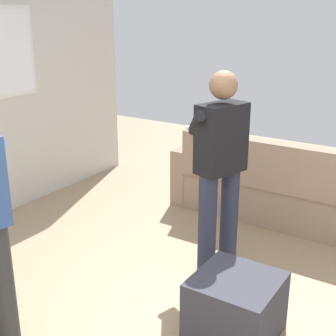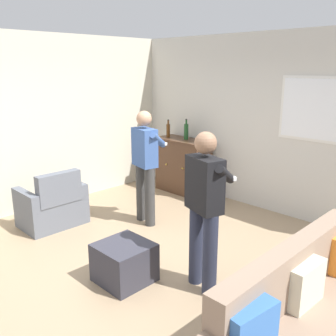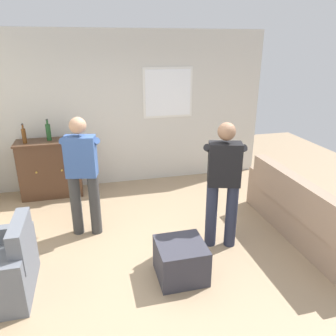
% 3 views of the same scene
% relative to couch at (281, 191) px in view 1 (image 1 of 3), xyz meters
% --- Properties ---
extents(ground, '(10.40, 10.40, 0.00)m').
position_rel_couch_xyz_m(ground, '(-2.00, 0.00, -0.35)').
color(ground, '#9E8466').
extents(couch, '(0.57, 2.40, 0.90)m').
position_rel_couch_xyz_m(couch, '(0.00, 0.00, 0.00)').
color(couch, gray).
rests_on(couch, ground).
extents(ottoman, '(0.55, 0.55, 0.43)m').
position_rel_couch_xyz_m(ottoman, '(-1.87, -0.38, -0.13)').
color(ottoman, '#33333D').
rests_on(ottoman, ground).
extents(person_standing_right, '(0.53, 0.52, 1.68)m').
position_rel_couch_xyz_m(person_standing_right, '(-1.17, 0.12, 0.59)').
color(person_standing_right, '#282D42').
rests_on(person_standing_right, ground).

